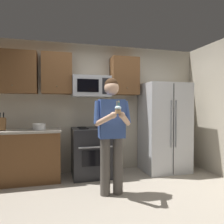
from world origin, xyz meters
TOP-DOWN VIEW (x-y plane):
  - ground_plane at (0.00, 0.00)m, footprint 6.00×6.00m
  - wall_back at (0.00, 1.75)m, footprint 4.40×0.10m
  - oven_range at (-0.15, 1.36)m, footprint 0.76×0.70m
  - microwave at (-0.15, 1.48)m, footprint 0.74×0.41m
  - refrigerator at (1.35, 1.32)m, footprint 0.90×0.75m
  - cabinet_row_upper at (-0.72, 1.53)m, footprint 2.78×0.36m
  - counter_left at (-1.45, 1.38)m, footprint 1.44×0.66m
  - knife_block at (-1.74, 1.33)m, footprint 0.16×0.15m
  - bowl_large_white at (-1.11, 1.35)m, footprint 0.23×0.23m
  - person at (-0.01, 0.42)m, footprint 0.60×0.48m
  - cupcake at (-0.01, 0.09)m, footprint 0.09×0.09m

SIDE VIEW (x-z plane):
  - ground_plane at x=0.00m, z-range 0.00..0.00m
  - oven_range at x=-0.15m, z-range 0.00..0.93m
  - counter_left at x=-1.45m, z-range 0.00..0.92m
  - refrigerator at x=1.35m, z-range 0.00..1.80m
  - bowl_large_white at x=-1.11m, z-range 0.92..1.03m
  - person at x=-0.01m, z-range 0.11..1.88m
  - knife_block at x=-1.74m, z-range 0.87..1.19m
  - cupcake at x=-0.01m, z-range 1.21..1.38m
  - wall_back at x=0.00m, z-range 0.00..2.60m
  - microwave at x=-0.15m, z-range 1.52..1.92m
  - cabinet_row_upper at x=-0.72m, z-range 1.57..2.33m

